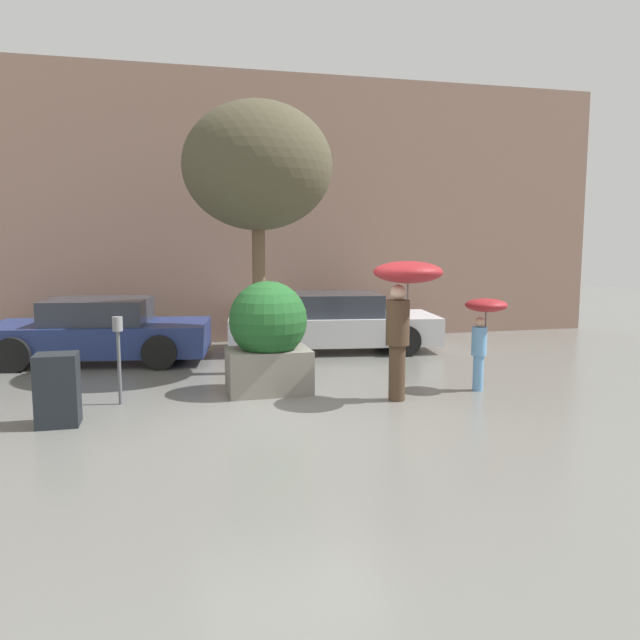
% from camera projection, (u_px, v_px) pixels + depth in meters
% --- Properties ---
extents(ground_plane, '(40.00, 40.00, 0.00)m').
position_uv_depth(ground_plane, '(291.00, 417.00, 8.11)').
color(ground_plane, slate).
extents(building_facade, '(18.00, 0.30, 6.00)m').
position_uv_depth(building_facade, '(233.00, 209.00, 13.99)').
color(building_facade, '#8C6B5B').
rests_on(building_facade, ground).
extents(planter_box, '(1.23, 1.17, 1.69)m').
position_uv_depth(planter_box, '(268.00, 335.00, 9.34)').
color(planter_box, gray).
rests_on(planter_box, ground).
extents(person_adult, '(0.96, 0.96, 2.00)m').
position_uv_depth(person_adult, '(405.00, 293.00, 8.70)').
color(person_adult, '#473323').
rests_on(person_adult, ground).
extents(person_child, '(0.63, 0.63, 1.41)m').
position_uv_depth(person_child, '(484.00, 320.00, 9.43)').
color(person_child, '#669ED1').
rests_on(person_child, ground).
extents(parked_car_near, '(4.51, 2.46, 1.19)m').
position_uv_depth(parked_car_near, '(333.00, 323.00, 13.08)').
color(parked_car_near, silver).
rests_on(parked_car_near, ground).
extents(parked_car_far, '(4.27, 2.48, 1.19)m').
position_uv_depth(parked_car_far, '(100.00, 332.00, 11.82)').
color(parked_car_far, navy).
rests_on(parked_car_far, ground).
extents(street_tree, '(2.50, 2.50, 4.57)m').
position_uv_depth(street_tree, '(258.00, 167.00, 10.36)').
color(street_tree, brown).
rests_on(street_tree, ground).
extents(parking_meter, '(0.14, 0.14, 1.24)m').
position_uv_depth(parking_meter, '(118.00, 342.00, 8.63)').
color(parking_meter, '#595B60').
rests_on(parking_meter, ground).
extents(newspaper_box, '(0.50, 0.44, 0.90)m').
position_uv_depth(newspaper_box, '(57.00, 390.00, 7.69)').
color(newspaper_box, '#1E2328').
rests_on(newspaper_box, ground).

